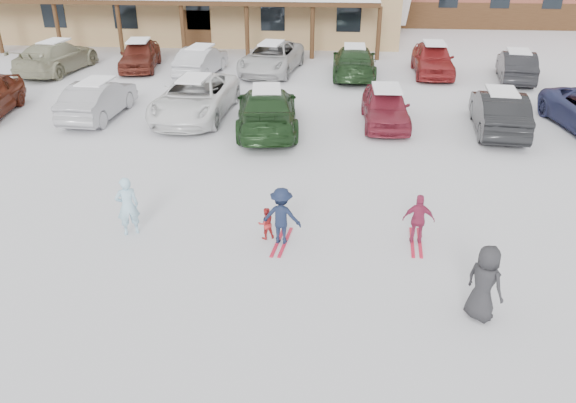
# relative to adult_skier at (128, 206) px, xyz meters

# --- Properties ---
(ground) EXTENTS (160.00, 160.00, 0.00)m
(ground) POSITION_rel_adult_skier_xyz_m (3.58, -0.93, -0.75)
(ground) COLOR white
(ground) RESTS_ON ground
(adult_skier) EXTENTS (0.65, 0.58, 1.50)m
(adult_skier) POSITION_rel_adult_skier_xyz_m (0.00, 0.00, 0.00)
(adult_skier) COLOR #A6D8EF
(adult_skier) RESTS_ON ground
(toddler_red) EXTENTS (0.48, 0.44, 0.81)m
(toddler_red) POSITION_rel_adult_skier_xyz_m (3.35, 0.04, -0.35)
(toddler_red) COLOR red
(toddler_red) RESTS_ON ground
(child_navy) EXTENTS (0.98, 0.64, 1.43)m
(child_navy) POSITION_rel_adult_skier_xyz_m (3.74, -0.14, -0.04)
(child_navy) COLOR #151E38
(child_navy) RESTS_ON ground
(skis_child_navy) EXTENTS (0.38, 1.41, 0.03)m
(skis_child_navy) POSITION_rel_adult_skier_xyz_m (3.74, -0.14, -0.74)
(skis_child_navy) COLOR red
(skis_child_navy) RESTS_ON ground
(child_magenta) EXTENTS (0.76, 0.36, 1.27)m
(child_magenta) POSITION_rel_adult_skier_xyz_m (6.95, 0.11, -0.12)
(child_magenta) COLOR #9E2A4E
(child_magenta) RESTS_ON ground
(skis_child_magenta) EXTENTS (0.30, 1.41, 0.03)m
(skis_child_magenta) POSITION_rel_adult_skier_xyz_m (6.95, 0.11, -0.74)
(skis_child_magenta) COLOR red
(skis_child_magenta) RESTS_ON ground
(bystander_dark) EXTENTS (0.88, 0.91, 1.57)m
(bystander_dark) POSITION_rel_adult_skier_xyz_m (7.83, -2.62, 0.04)
(bystander_dark) COLOR #272629
(bystander_dark) RESTS_ON ground
(parked_car_1) EXTENTS (1.70, 4.40, 1.43)m
(parked_car_1) POSITION_rel_adult_skier_xyz_m (-4.22, 8.80, -0.04)
(parked_car_1) COLOR #9A9A9E
(parked_car_1) RESTS_ON ground
(parked_car_2) EXTENTS (2.84, 5.65, 1.53)m
(parked_car_2) POSITION_rel_adult_skier_xyz_m (-0.48, 9.18, 0.02)
(parked_car_2) COLOR white
(parked_car_2) RESTS_ON ground
(parked_car_3) EXTENTS (2.77, 5.53, 1.54)m
(parked_car_3) POSITION_rel_adult_skier_xyz_m (2.47, 7.85, 0.02)
(parked_car_3) COLOR #1D3A1B
(parked_car_3) RESTS_ON ground
(parked_car_4) EXTENTS (1.72, 4.14, 1.40)m
(parked_car_4) POSITION_rel_adult_skier_xyz_m (6.80, 8.86, -0.05)
(parked_car_4) COLOR maroon
(parked_car_4) RESTS_ON ground
(parked_car_5) EXTENTS (2.04, 4.68, 1.50)m
(parked_car_5) POSITION_rel_adult_skier_xyz_m (10.82, 8.39, -0.00)
(parked_car_5) COLOR black
(parked_car_5) RESTS_ON ground
(parked_car_7) EXTENTS (2.76, 5.53, 1.54)m
(parked_car_7) POSITION_rel_adult_skier_xyz_m (-9.10, 15.72, 0.02)
(parked_car_7) COLOR #9F9C7D
(parked_car_7) RESTS_ON ground
(parked_car_8) EXTENTS (2.34, 4.50, 1.46)m
(parked_car_8) POSITION_rel_adult_skier_xyz_m (-5.13, 16.70, -0.02)
(parked_car_8) COLOR maroon
(parked_car_8) RESTS_ON ground
(parked_car_9) EXTENTS (1.99, 4.38, 1.39)m
(parked_car_9) POSITION_rel_adult_skier_xyz_m (-1.71, 15.70, -0.05)
(parked_car_9) COLOR #B9BABE
(parked_car_9) RESTS_ON ground
(parked_car_10) EXTENTS (3.21, 5.62, 1.48)m
(parked_car_10) POSITION_rel_adult_skier_xyz_m (1.69, 16.53, -0.01)
(parked_car_10) COLOR silver
(parked_car_10) RESTS_ON ground
(parked_car_11) EXTENTS (2.09, 5.10, 1.48)m
(parked_car_11) POSITION_rel_adult_skier_xyz_m (5.80, 16.02, -0.01)
(parked_car_11) COLOR #213D1E
(parked_car_11) RESTS_ON ground
(parked_car_12) EXTENTS (1.96, 4.62, 1.56)m
(parked_car_12) POSITION_rel_adult_skier_xyz_m (9.69, 16.73, 0.03)
(parked_car_12) COLOR maroon
(parked_car_12) RESTS_ON ground
(parked_car_13) EXTENTS (2.15, 4.44, 1.40)m
(parked_car_13) POSITION_rel_adult_skier_xyz_m (13.49, 15.88, -0.05)
(parked_car_13) COLOR black
(parked_car_13) RESTS_ON ground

